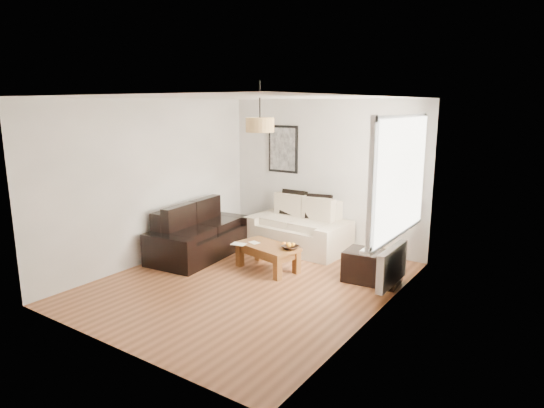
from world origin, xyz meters
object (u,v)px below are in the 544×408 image
Objects in this scene: loveseat_cream at (298,225)px; coffee_table at (268,257)px; sofa_leather at (201,231)px; ottoman at (372,267)px.

loveseat_cream is 1.22m from coffee_table.
sofa_leather reaches higher than ottoman.
loveseat_cream is 1.78× the size of coffee_table.
loveseat_cream is at bearing -50.49° from sofa_leather.
sofa_leather is at bearing -170.74° from ottoman.
coffee_table is (0.16, -1.18, -0.23)m from loveseat_cream.
loveseat_cream is 0.91× the size of sofa_leather.
ottoman is at bearing 15.94° from coffee_table.
ottoman is at bearing -86.77° from sofa_leather.
sofa_leather is 1.37m from coffee_table.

